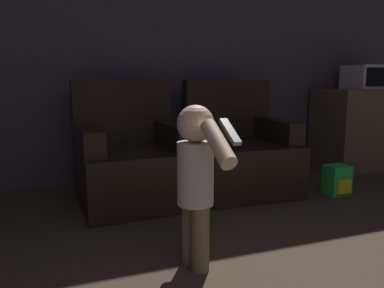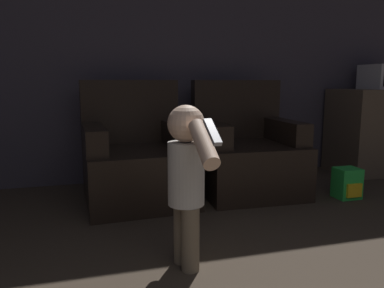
{
  "view_description": "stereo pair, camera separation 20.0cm",
  "coord_description": "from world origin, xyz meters",
  "views": [
    {
      "loc": [
        -0.82,
        0.75,
        1.01
      ],
      "look_at": [
        0.07,
        3.16,
        0.58
      ],
      "focal_mm": 35.0,
      "sensor_mm": 36.0,
      "label": 1
    },
    {
      "loc": [
        -0.63,
        0.69,
        1.01
      ],
      "look_at": [
        0.07,
        3.16,
        0.58
      ],
      "focal_mm": 35.0,
      "sensor_mm": 36.0,
      "label": 2
    }
  ],
  "objects": [
    {
      "name": "wall_back",
      "position": [
        0.0,
        4.5,
        1.3
      ],
      "size": [
        8.4,
        0.05,
        2.6
      ],
      "color": "#3D3842",
      "rests_on": "ground_plane"
    },
    {
      "name": "kitchen_counter",
      "position": [
        2.56,
        4.12,
        0.46
      ],
      "size": [
        1.08,
        0.61,
        0.93
      ],
      "color": "brown",
      "rests_on": "ground_plane"
    },
    {
      "name": "toy_backpack",
      "position": [
        1.54,
        3.36,
        0.13
      ],
      "size": [
        0.2,
        0.2,
        0.27
      ],
      "color": "green",
      "rests_on": "ground_plane"
    },
    {
      "name": "person_toddler",
      "position": [
        -0.13,
        2.55,
        0.53
      ],
      "size": [
        0.2,
        0.61,
        0.89
      ],
      "rotation": [
        0.0,
        0.0,
        1.73
      ],
      "color": "brown",
      "rests_on": "ground_plane"
    },
    {
      "name": "armchair_right",
      "position": [
        0.78,
        3.82,
        0.35
      ],
      "size": [
        0.9,
        0.91,
        1.02
      ],
      "rotation": [
        0.0,
        0.0,
        -0.04
      ],
      "color": "black",
      "rests_on": "ground_plane"
    },
    {
      "name": "microwave",
      "position": [
        2.57,
        4.12,
        1.06
      ],
      "size": [
        0.47,
        0.37,
        0.27
      ],
      "color": "#B7B7BC",
      "rests_on": "kitchen_counter"
    },
    {
      "name": "armchair_left",
      "position": [
        -0.23,
        3.82,
        0.35
      ],
      "size": [
        0.91,
        0.92,
        1.02
      ],
      "rotation": [
        0.0,
        0.0,
        0.05
      ],
      "color": "black",
      "rests_on": "ground_plane"
    }
  ]
}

